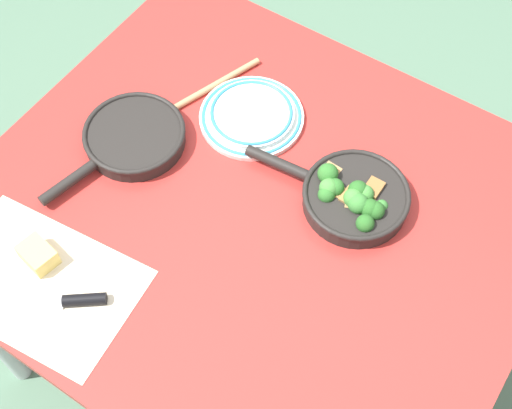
{
  "coord_description": "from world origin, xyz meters",
  "views": [
    {
      "loc": [
        -0.44,
        0.66,
        2.07
      ],
      "look_at": [
        0.0,
        0.0,
        0.8
      ],
      "focal_mm": 50.0,
      "sensor_mm": 36.0,
      "label": 1
    }
  ],
  "objects_px": {
    "skillet_broccoli": "(353,196)",
    "dinner_plate_stack": "(252,115)",
    "skillet_eggs": "(133,137)",
    "wooden_spoon": "(175,107)",
    "cheese_block": "(38,255)",
    "grater_knife": "(57,302)"
  },
  "relations": [
    {
      "from": "skillet_eggs",
      "to": "dinner_plate_stack",
      "type": "distance_m",
      "value": 0.27
    },
    {
      "from": "cheese_block",
      "to": "dinner_plate_stack",
      "type": "xyz_separation_m",
      "value": [
        -0.15,
        -0.54,
        -0.01
      ]
    },
    {
      "from": "skillet_broccoli",
      "to": "skillet_eggs",
      "type": "distance_m",
      "value": 0.5
    },
    {
      "from": "grater_knife",
      "to": "cheese_block",
      "type": "xyz_separation_m",
      "value": [
        0.1,
        -0.05,
        0.01
      ]
    },
    {
      "from": "skillet_broccoli",
      "to": "dinner_plate_stack",
      "type": "height_order",
      "value": "skillet_broccoli"
    },
    {
      "from": "wooden_spoon",
      "to": "cheese_block",
      "type": "relative_size",
      "value": 4.61
    },
    {
      "from": "wooden_spoon",
      "to": "grater_knife",
      "type": "bearing_deg",
      "value": 30.29
    },
    {
      "from": "skillet_broccoli",
      "to": "cheese_block",
      "type": "height_order",
      "value": "skillet_broccoli"
    },
    {
      "from": "wooden_spoon",
      "to": "dinner_plate_stack",
      "type": "bearing_deg",
      "value": 133.67
    },
    {
      "from": "cheese_block",
      "to": "dinner_plate_stack",
      "type": "bearing_deg",
      "value": -105.97
    },
    {
      "from": "skillet_eggs",
      "to": "skillet_broccoli",
      "type": "bearing_deg",
      "value": 117.11
    },
    {
      "from": "skillet_broccoli",
      "to": "cheese_block",
      "type": "xyz_separation_m",
      "value": [
        0.46,
        0.47,
        -0.01
      ]
    },
    {
      "from": "skillet_broccoli",
      "to": "skillet_eggs",
      "type": "height_order",
      "value": "skillet_broccoli"
    },
    {
      "from": "skillet_broccoli",
      "to": "skillet_eggs",
      "type": "xyz_separation_m",
      "value": [
        0.49,
        0.13,
        -0.01
      ]
    },
    {
      "from": "skillet_eggs",
      "to": "grater_knife",
      "type": "relative_size",
      "value": 1.55
    },
    {
      "from": "wooden_spoon",
      "to": "cheese_block",
      "type": "distance_m",
      "value": 0.47
    },
    {
      "from": "dinner_plate_stack",
      "to": "wooden_spoon",
      "type": "bearing_deg",
      "value": 24.6
    },
    {
      "from": "skillet_broccoli",
      "to": "cheese_block",
      "type": "bearing_deg",
      "value": 39.97
    },
    {
      "from": "skillet_broccoli",
      "to": "skillet_eggs",
      "type": "relative_size",
      "value": 1.03
    },
    {
      "from": "wooden_spoon",
      "to": "grater_knife",
      "type": "height_order",
      "value": "grater_knife"
    },
    {
      "from": "skillet_broccoli",
      "to": "dinner_plate_stack",
      "type": "bearing_deg",
      "value": -19.08
    },
    {
      "from": "skillet_broccoli",
      "to": "dinner_plate_stack",
      "type": "distance_m",
      "value": 0.31
    }
  ]
}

